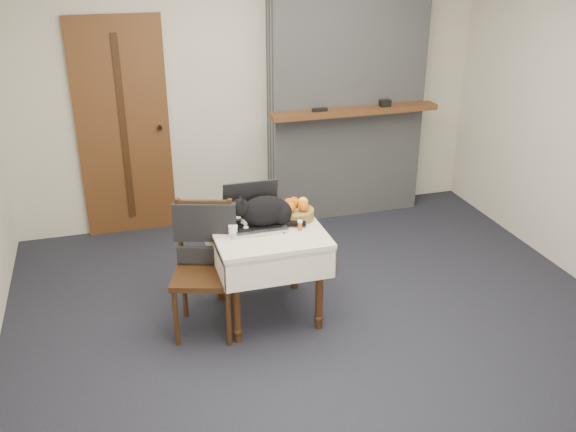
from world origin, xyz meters
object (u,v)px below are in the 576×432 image
laptop (254,215)px  fruit_basket (296,211)px  pill_bottle (300,225)px  chair (205,249)px  door (123,129)px  side_table (267,243)px  cat (266,212)px  cream_jar (233,231)px

laptop → fruit_basket: laptop is taller
pill_bottle → chair: size_ratio=0.08×
laptop → chair: 0.43m
door → side_table: (0.86, -1.80, -0.41)m
side_table → laptop: laptop is taller
pill_bottle → fruit_basket: 0.20m
fruit_basket → chair: (-0.70, -0.12, -0.15)m
pill_bottle → side_table: bearing=157.8°
cat → fruit_basket: size_ratio=2.03×
pill_bottle → fruit_basket: size_ratio=0.28×
door → chair: 1.89m
cream_jar → pill_bottle: cream_jar is taller
door → fruit_basket: bearing=-56.6°
cream_jar → pill_bottle: size_ratio=1.01×
pill_bottle → fruit_basket: fruit_basket is taller
side_table → laptop: 0.22m
fruit_basket → cat: bearing=-165.6°
laptop → fruit_basket: 0.32m
door → side_table: door is taller
side_table → fruit_basket: size_ratio=2.96×
cream_jar → chair: (-0.20, 0.03, -0.13)m
door → fruit_basket: 2.04m
fruit_basket → side_table: bearing=-156.4°
cream_jar → pill_bottle: 0.47m
laptop → cat: size_ratio=0.76×
side_table → laptop: size_ratio=1.91×
cat → chair: 0.51m
cream_jar → pill_bottle: bearing=-5.7°
cream_jar → cat: bearing=18.8°
side_table → cream_jar: bearing=-170.6°
door → cream_jar: bearing=-71.6°
fruit_basket → laptop: bearing=-178.1°
door → laptop: 1.89m
cat → pill_bottle: 0.26m
chair → cat: bearing=24.1°
laptop → cream_jar: 0.23m
pill_bottle → fruit_basket: (0.03, 0.20, 0.02)m
side_table → cream_jar: cream_jar is taller
pill_bottle → door: bearing=119.8°
side_table → cat: (0.01, 0.05, 0.22)m
door → laptop: bearing=-65.0°
door → cat: size_ratio=3.75×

